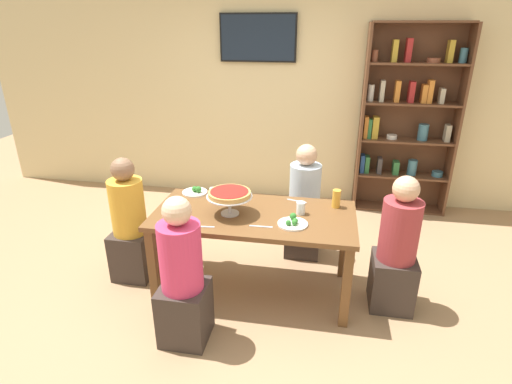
{
  "coord_description": "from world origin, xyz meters",
  "views": [
    {
      "loc": [
        0.55,
        -2.96,
        2.2
      ],
      "look_at": [
        0.0,
        0.1,
        0.89
      ],
      "focal_mm": 28.49,
      "sensor_mm": 36.0,
      "label": 1
    }
  ],
  "objects_px": {
    "bookshelf": "(407,120)",
    "salad_plate_near_diner": "(195,191)",
    "diner_head_east": "(396,254)",
    "cutlery_fork_near": "(261,226)",
    "deep_dish_pizza_stand": "(229,195)",
    "water_glass_clear_spare": "(214,193)",
    "cutlery_knife_far": "(203,227)",
    "television": "(258,38)",
    "diner_far_right": "(304,209)",
    "cutlery_knife_near": "(169,221)",
    "salad_plate_far_diner": "(293,222)",
    "diner_near_left": "(183,282)",
    "water_glass_clear_far": "(186,218)",
    "diner_head_west": "(130,228)",
    "beer_glass_amber_tall": "(336,199)",
    "dining_table": "(254,224)",
    "cutlery_fork_far": "(297,201)",
    "water_glass_clear_near": "(301,208)"
  },
  "relations": [
    {
      "from": "bookshelf",
      "to": "diner_far_right",
      "type": "height_order",
      "value": "bookshelf"
    },
    {
      "from": "water_glass_clear_spare",
      "to": "cutlery_fork_near",
      "type": "xyz_separation_m",
      "value": [
        0.51,
        -0.47,
        -0.05
      ]
    },
    {
      "from": "television",
      "to": "salad_plate_near_diner",
      "type": "bearing_deg",
      "value": -98.69
    },
    {
      "from": "diner_far_right",
      "to": "cutlery_knife_near",
      "type": "bearing_deg",
      "value": -46.39
    },
    {
      "from": "deep_dish_pizza_stand",
      "to": "water_glass_clear_spare",
      "type": "bearing_deg",
      "value": 127.01
    },
    {
      "from": "diner_far_right",
      "to": "cutlery_knife_near",
      "type": "distance_m",
      "value": 1.42
    },
    {
      "from": "cutlery_knife_near",
      "to": "water_glass_clear_spare",
      "type": "bearing_deg",
      "value": 46.67
    },
    {
      "from": "cutlery_fork_near",
      "to": "cutlery_knife_near",
      "type": "bearing_deg",
      "value": -178.19
    },
    {
      "from": "deep_dish_pizza_stand",
      "to": "water_glass_clear_spare",
      "type": "relative_size",
      "value": 3.89
    },
    {
      "from": "cutlery_fork_near",
      "to": "water_glass_clear_spare",
      "type": "bearing_deg",
      "value": 135.55
    },
    {
      "from": "diner_near_left",
      "to": "salad_plate_near_diner",
      "type": "height_order",
      "value": "diner_near_left"
    },
    {
      "from": "dining_table",
      "to": "cutlery_knife_near",
      "type": "xyz_separation_m",
      "value": [
        -0.64,
        -0.27,
        0.1
      ]
    },
    {
      "from": "deep_dish_pizza_stand",
      "to": "diner_head_west",
      "type": "bearing_deg",
      "value": 176.41
    },
    {
      "from": "cutlery_knife_near",
      "to": "television",
      "type": "bearing_deg",
      "value": 63.05
    },
    {
      "from": "deep_dish_pizza_stand",
      "to": "salad_plate_far_diner",
      "type": "bearing_deg",
      "value": -10.48
    },
    {
      "from": "cutlery_knife_near",
      "to": "salad_plate_near_diner",
      "type": "bearing_deg",
      "value": 67.6
    },
    {
      "from": "bookshelf",
      "to": "salad_plate_near_diner",
      "type": "xyz_separation_m",
      "value": [
        -2.07,
        -1.69,
        -0.37
      ]
    },
    {
      "from": "cutlery_fork_far",
      "to": "diner_head_west",
      "type": "bearing_deg",
      "value": 27.56
    },
    {
      "from": "bookshelf",
      "to": "water_glass_clear_far",
      "type": "relative_size",
      "value": 19.01
    },
    {
      "from": "dining_table",
      "to": "deep_dish_pizza_stand",
      "type": "xyz_separation_m",
      "value": [
        -0.19,
        -0.04,
        0.26
      ]
    },
    {
      "from": "water_glass_clear_far",
      "to": "cutlery_knife_near",
      "type": "xyz_separation_m",
      "value": [
        -0.16,
        0.01,
        -0.06
      ]
    },
    {
      "from": "diner_head_west",
      "to": "bookshelf",
      "type": "bearing_deg",
      "value": 37.64
    },
    {
      "from": "beer_glass_amber_tall",
      "to": "television",
      "type": "bearing_deg",
      "value": 118.24
    },
    {
      "from": "salad_plate_far_diner",
      "to": "diner_far_right",
      "type": "bearing_deg",
      "value": 87.2
    },
    {
      "from": "salad_plate_far_diner",
      "to": "bookshelf",
      "type": "bearing_deg",
      "value": 62.33
    },
    {
      "from": "television",
      "to": "deep_dish_pizza_stand",
      "type": "xyz_separation_m",
      "value": [
        0.14,
        -2.15,
        -1.11
      ]
    },
    {
      "from": "salad_plate_near_diner",
      "to": "water_glass_clear_spare",
      "type": "height_order",
      "value": "water_glass_clear_spare"
    },
    {
      "from": "diner_near_left",
      "to": "salad_plate_near_diner",
      "type": "bearing_deg",
      "value": 12.17
    },
    {
      "from": "diner_head_west",
      "to": "cutlery_knife_far",
      "type": "distance_m",
      "value": 0.89
    },
    {
      "from": "television",
      "to": "salad_plate_far_diner",
      "type": "distance_m",
      "value": 2.67
    },
    {
      "from": "cutlery_knife_far",
      "to": "television",
      "type": "bearing_deg",
      "value": 85.23
    },
    {
      "from": "diner_head_east",
      "to": "cutlery_fork_near",
      "type": "bearing_deg",
      "value": 10.85
    },
    {
      "from": "salad_plate_far_diner",
      "to": "cutlery_knife_near",
      "type": "xyz_separation_m",
      "value": [
        -0.97,
        -0.13,
        -0.02
      ]
    },
    {
      "from": "diner_far_right",
      "to": "deep_dish_pizza_stand",
      "type": "bearing_deg",
      "value": -37.51
    },
    {
      "from": "diner_near_left",
      "to": "beer_glass_amber_tall",
      "type": "xyz_separation_m",
      "value": [
        1.05,
        0.93,
        0.33
      ]
    },
    {
      "from": "diner_head_west",
      "to": "cutlery_fork_near",
      "type": "height_order",
      "value": "diner_head_west"
    },
    {
      "from": "dining_table",
      "to": "cutlery_fork_far",
      "type": "bearing_deg",
      "value": 43.31
    },
    {
      "from": "diner_head_west",
      "to": "cutlery_fork_near",
      "type": "bearing_deg",
      "value": -10.96
    },
    {
      "from": "diner_head_west",
      "to": "water_glass_clear_near",
      "type": "relative_size",
      "value": 11.07
    },
    {
      "from": "deep_dish_pizza_stand",
      "to": "salad_plate_near_diner",
      "type": "xyz_separation_m",
      "value": [
        -0.42,
        0.37,
        -0.15
      ]
    },
    {
      "from": "diner_head_west",
      "to": "water_glass_clear_far",
      "type": "distance_m",
      "value": 0.78
    },
    {
      "from": "diner_head_east",
      "to": "cutlery_fork_near",
      "type": "relative_size",
      "value": 6.39
    },
    {
      "from": "cutlery_fork_near",
      "to": "beer_glass_amber_tall",
      "type": "bearing_deg",
      "value": 37.96
    },
    {
      "from": "dining_table",
      "to": "cutlery_knife_near",
      "type": "relative_size",
      "value": 9.23
    },
    {
      "from": "beer_glass_amber_tall",
      "to": "salad_plate_near_diner",
      "type": "bearing_deg",
      "value": 176.3
    },
    {
      "from": "dining_table",
      "to": "diner_near_left",
      "type": "xyz_separation_m",
      "value": [
        -0.39,
        -0.68,
        -0.15
      ]
    },
    {
      "from": "diner_head_east",
      "to": "diner_head_west",
      "type": "distance_m",
      "value": 2.29
    },
    {
      "from": "television",
      "to": "diner_head_east",
      "type": "xyz_separation_m",
      "value": [
        1.49,
        -2.13,
        -1.53
      ]
    },
    {
      "from": "diner_near_left",
      "to": "dining_table",
      "type": "bearing_deg",
      "value": -29.69
    },
    {
      "from": "dining_table",
      "to": "television",
      "type": "distance_m",
      "value": 2.54
    }
  ]
}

